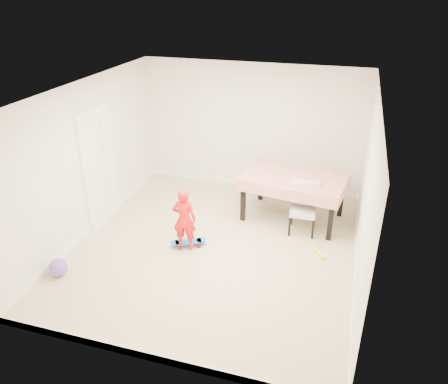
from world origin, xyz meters
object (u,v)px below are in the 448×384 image
(dining_table, at_px, (293,197))
(child, at_px, (184,221))
(skateboard, at_px, (188,243))
(dining_chair, at_px, (303,209))
(balloon, at_px, (58,267))

(dining_table, distance_m, child, 2.17)
(dining_table, height_order, skateboard, dining_table)
(dining_table, relative_size, dining_chair, 1.99)
(skateboard, bearing_deg, child, -130.60)
(dining_chair, bearing_deg, child, -150.94)
(dining_chair, xyz_separation_m, skateboard, (-1.75, -1.01, -0.40))
(child, xyz_separation_m, balloon, (-1.56, -1.23, -0.38))
(dining_table, bearing_deg, balloon, -130.01)
(dining_table, bearing_deg, dining_chair, -52.74)
(skateboard, height_order, balloon, balloon)
(dining_chair, height_order, balloon, dining_chair)
(dining_table, xyz_separation_m, skateboard, (-1.51, -1.45, -0.38))
(skateboard, bearing_deg, dining_chair, 2.69)
(balloon, bearing_deg, skateboard, 39.69)
(skateboard, xyz_separation_m, child, (-0.02, -0.09, 0.48))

